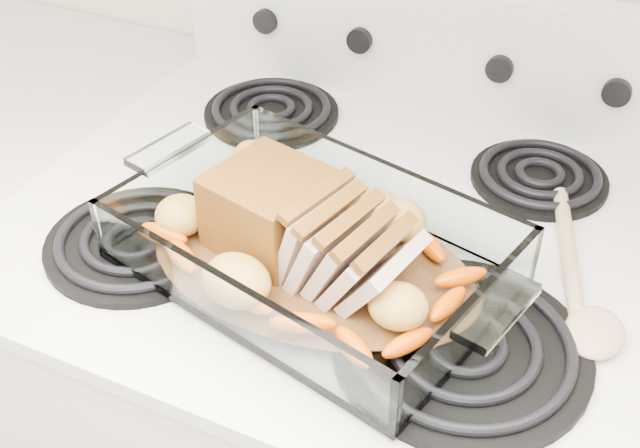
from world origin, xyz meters
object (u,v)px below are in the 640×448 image
at_px(electric_range, 343,444).
at_px(pork_roast, 293,227).
at_px(baking_dish, 312,255).
at_px(counter_left, 12,321).

height_order(electric_range, pork_roast, electric_range).
distance_m(electric_range, baking_dish, 0.50).
height_order(electric_range, counter_left, electric_range).
height_order(electric_range, baking_dish, electric_range).
relative_size(electric_range, pork_roast, 4.84).
relative_size(counter_left, pork_roast, 4.04).
bearing_deg(pork_roast, baking_dish, -22.60).
bearing_deg(baking_dish, counter_left, -176.80).
bearing_deg(electric_range, pork_roast, -95.95).
bearing_deg(counter_left, baking_dish, -10.23).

